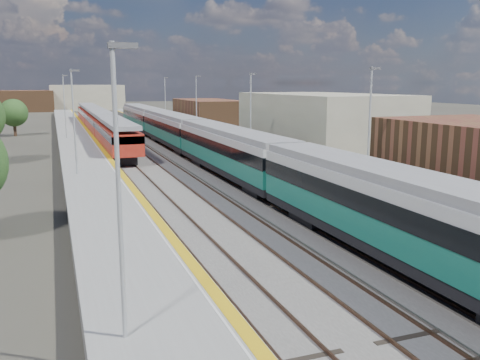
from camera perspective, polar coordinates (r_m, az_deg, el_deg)
ground at (r=56.27m, az=-8.10°, el=3.02°), size 320.00×320.00×0.00m
ballast_bed at (r=58.29m, az=-10.78°, el=3.23°), size 10.50×155.00×0.06m
tracks at (r=60.02m, az=-10.49°, el=3.53°), size 8.96×160.00×0.17m
platform_right at (r=59.89m, az=-3.66°, el=4.09°), size 4.70×155.00×8.52m
platform_left at (r=57.52m, az=-17.50°, el=3.31°), size 4.30×155.00×8.52m
buildings at (r=143.32m, az=-23.25°, el=11.24°), size 72.00×185.50×40.00m
green_train at (r=50.30m, az=-4.98°, el=4.88°), size 3.05×84.70×3.35m
red_train at (r=74.84m, az=-15.54°, el=6.31°), size 2.89×58.66×3.65m
tree_c at (r=80.06m, az=-24.07°, el=6.90°), size 3.94×3.94×5.34m
tree_d at (r=72.73m, az=9.23°, el=7.89°), size 4.68×4.68×6.34m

